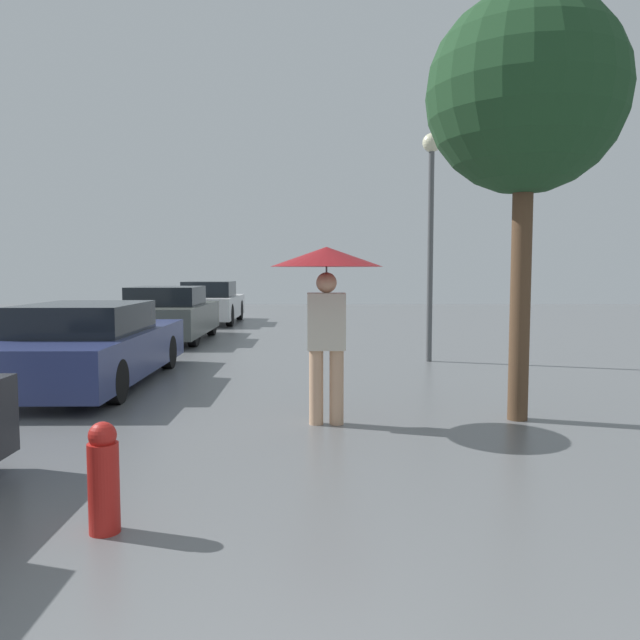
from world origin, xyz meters
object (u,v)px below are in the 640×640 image
at_px(fire_hydrant, 104,478).
at_px(parked_car_third, 168,315).
at_px(parked_car_farthest, 210,303).
at_px(tree, 525,97).
at_px(parked_car_second, 91,346).
at_px(pedestrian, 326,279).
at_px(street_lamp, 431,203).

bearing_deg(fire_hydrant, parked_car_third, 100.85).
relative_size(parked_car_farthest, tree, 0.87).
bearing_deg(parked_car_second, fire_hydrant, -69.83).
relative_size(pedestrian, tree, 0.41).
distance_m(tree, fire_hydrant, 5.67).
xyz_separation_m(parked_car_farthest, street_lamp, (5.40, -8.53, 2.26)).
bearing_deg(pedestrian, fire_hydrant, -117.86).
bearing_deg(parked_car_farthest, fire_hydrant, -83.15).
distance_m(parked_car_farthest, street_lamp, 10.35).
bearing_deg(street_lamp, parked_car_second, -157.51).
relative_size(parked_car_third, street_lamp, 0.95).
distance_m(parked_car_second, parked_car_third, 5.73).
bearing_deg(parked_car_farthest, tree, -66.95).
relative_size(parked_car_second, fire_hydrant, 6.39).
height_order(tree, fire_hydrant, tree).
relative_size(parked_car_farthest, street_lamp, 0.98).
distance_m(parked_car_farthest, tree, 14.48).
bearing_deg(pedestrian, parked_car_farthest, 104.42).
bearing_deg(street_lamp, parked_car_farthest, 122.33).
distance_m(parked_car_second, parked_car_farthest, 10.77).
height_order(pedestrian, parked_car_third, pedestrian).
relative_size(tree, fire_hydrant, 6.47).
xyz_separation_m(pedestrian, street_lamp, (2.00, 4.70, 1.30)).
xyz_separation_m(parked_car_second, parked_car_farthest, (0.01, 10.77, 0.06)).
bearing_deg(parked_car_farthest, parked_car_second, -90.04).
height_order(street_lamp, fire_hydrant, street_lamp).
distance_m(parked_car_third, tree, 10.27).
height_order(parked_car_second, fire_hydrant, parked_car_second).
bearing_deg(parked_car_second, street_lamp, 22.49).
xyz_separation_m(pedestrian, parked_car_second, (-3.41, 2.46, -1.02)).
bearing_deg(tree, fire_hydrant, -140.59).
bearing_deg(parked_car_farthest, street_lamp, -57.67).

